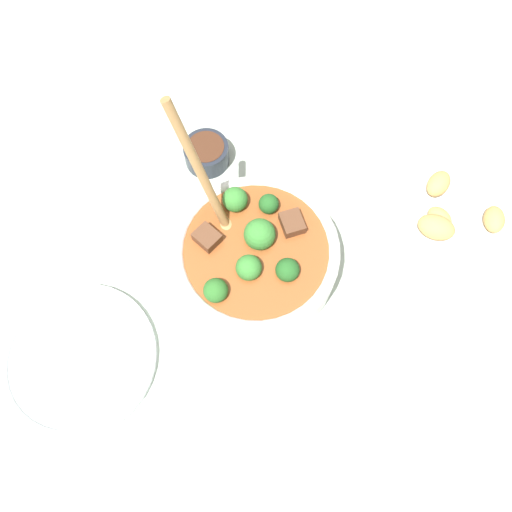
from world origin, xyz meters
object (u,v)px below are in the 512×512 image
Objects in this scene: stew_bowl at (256,257)px; condiment_bowl at (207,153)px; empty_plate at (78,358)px; food_plate at (444,225)px.

condiment_bowl is (-0.20, -0.03, -0.03)m from stew_bowl.
condiment_bowl is 0.37m from empty_plate.
condiment_bowl is 0.33× the size of empty_plate.
empty_plate is at bearing -84.27° from food_plate.
empty_plate is at bearing -42.20° from condiment_bowl.
stew_bowl is 0.21m from condiment_bowl.
food_plate is at bearing 56.51° from condiment_bowl.
empty_plate is at bearing -76.18° from stew_bowl.
food_plate is (0.21, 0.32, -0.01)m from condiment_bowl.
stew_bowl is at bearing -91.91° from food_plate.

